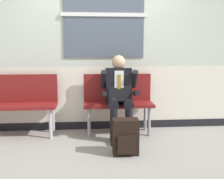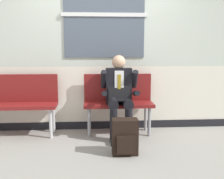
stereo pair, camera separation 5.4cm
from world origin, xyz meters
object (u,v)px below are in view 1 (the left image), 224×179
bench_with_person (118,99)px  backpack (126,137)px  person_seated (119,94)px  bench_empty (21,100)px

bench_with_person → backpack: bearing=-89.8°
person_seated → bench_empty: bearing=172.4°
bench_with_person → bench_empty: (-1.52, 0.00, 0.00)m
bench_empty → person_seated: 1.54m
bench_empty → backpack: 1.81m
bench_empty → backpack: bearing=-31.4°
bench_with_person → person_seated: bearing=-90.0°
bench_empty → backpack: bench_empty is taller
bench_empty → backpack: (1.52, -0.93, -0.33)m
bench_empty → person_seated: size_ratio=0.88×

